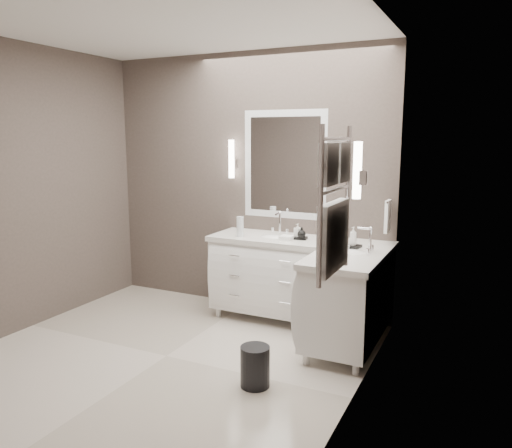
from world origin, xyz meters
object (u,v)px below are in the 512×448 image
at_px(towel_ladder, 334,212).
at_px(waste_bin, 255,366).
at_px(vanity_back, 273,272).
at_px(vanity_right, 350,292).

xyz_separation_m(towel_ladder, waste_bin, (-0.65, 0.26, -1.24)).
bearing_deg(vanity_back, vanity_right, -20.38).
distance_m(vanity_back, vanity_right, 0.93).
height_order(vanity_back, vanity_right, same).
bearing_deg(vanity_back, waste_bin, -71.72).
relative_size(vanity_right, towel_ladder, 1.38).
xyz_separation_m(vanity_back, towel_ladder, (1.10, -1.63, 0.91)).
height_order(vanity_back, towel_ladder, towel_ladder).
bearing_deg(waste_bin, vanity_right, 67.71).
height_order(vanity_right, towel_ladder, towel_ladder).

